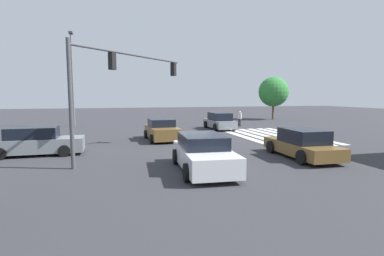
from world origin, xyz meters
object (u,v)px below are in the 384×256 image
object	(u,v)px
traffic_signal_mast	(117,76)
car_1	(220,121)
car_3	(35,142)
street_light_pole_b	(72,72)
car_4	(162,130)
tree_corner_b	(274,92)
car_0	(302,144)
pedestrian	(240,118)
car_2	(203,153)

from	to	relation	value
traffic_signal_mast	car_1	xyz separation A→B (m)	(10.92, -9.50, -3.39)
car_3	street_light_pole_b	xyz separation A→B (m)	(15.46, -0.19, 4.87)
traffic_signal_mast	car_1	world-z (taller)	traffic_signal_mast
traffic_signal_mast	car_4	size ratio (longest dim) A/B	1.42
car_3	street_light_pole_b	size ratio (longest dim) A/B	0.51
car_1	tree_corner_b	bearing A→B (deg)	-50.78
traffic_signal_mast	street_light_pole_b	size ratio (longest dim) A/B	0.63
car_4	traffic_signal_mast	bearing A→B (deg)	-32.28
car_4	tree_corner_b	size ratio (longest dim) A/B	0.75
car_0	car_4	bearing A→B (deg)	38.72
street_light_pole_b	tree_corner_b	size ratio (longest dim) A/B	1.69
car_0	pedestrian	xyz separation A→B (m)	(15.28, -3.30, 0.19)
car_0	pedestrian	bearing A→B (deg)	-10.45
pedestrian	street_light_pole_b	world-z (taller)	street_light_pole_b
pedestrian	street_light_pole_b	xyz separation A→B (m)	(4.38, 16.49, 4.70)
car_2	street_light_pole_b	bearing A→B (deg)	-156.45
car_2	tree_corner_b	bearing A→B (deg)	148.11
car_0	pedestrian	distance (m)	15.63
car_3	street_light_pole_b	bearing A→B (deg)	88.80
car_4	pedestrian	size ratio (longest dim) A/B	2.67
car_2	car_3	world-z (taller)	car_2
traffic_signal_mast	car_4	bearing A→B (deg)	15.32
car_2	car_4	xyz separation A→B (m)	(9.14, 0.30, -0.04)
car_1	car_2	size ratio (longest dim) A/B	0.91
car_3	traffic_signal_mast	bearing A→B (deg)	-22.80
car_0	car_3	distance (m)	14.03
pedestrian	tree_corner_b	xyz separation A→B (m)	(7.06, -7.91, 2.79)
street_light_pole_b	traffic_signal_mast	bearing A→B (deg)	-166.64
car_4	pedestrian	xyz separation A→B (m)	(7.34, -9.27, 0.18)
car_4	car_1	bearing A→B (deg)	127.81
street_light_pole_b	tree_corner_b	world-z (taller)	street_light_pole_b
pedestrian	car_0	bearing A→B (deg)	31.12
car_2	street_light_pole_b	distance (m)	22.71
car_4	car_2	bearing A→B (deg)	-0.71
car_3	pedestrian	distance (m)	20.02
car_2	tree_corner_b	xyz separation A→B (m)	(23.55, -16.88, 2.93)
car_2	pedestrian	size ratio (longest dim) A/B	3.08
car_0	car_4	distance (m)	9.93
traffic_signal_mast	car_1	distance (m)	14.86
car_2	car_3	bearing A→B (deg)	-121.33
car_2	pedestrian	world-z (taller)	pedestrian
traffic_signal_mast	car_1	bearing A→B (deg)	3.96
pedestrian	street_light_pole_b	distance (m)	17.70
street_light_pole_b	car_2	bearing A→B (deg)	-160.19
pedestrian	tree_corner_b	world-z (taller)	tree_corner_b
car_3	car_2	bearing A→B (deg)	-35.55
car_1	tree_corner_b	xyz separation A→B (m)	(8.98, -10.81, 2.92)
traffic_signal_mast	car_1	size ratio (longest dim) A/B	1.35
tree_corner_b	car_0	bearing A→B (deg)	153.35
car_1	car_0	bearing A→B (deg)	177.77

